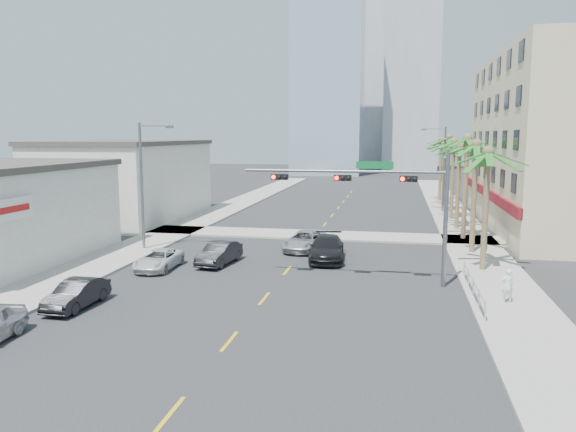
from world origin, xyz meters
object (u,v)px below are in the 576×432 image
(car_parked_mid, at_px, (77,294))
(car_parked_far, at_px, (159,260))
(car_lane_right, at_px, (327,248))
(pedestrian, at_px, (507,286))
(car_lane_center, at_px, (305,241))
(car_lane_left, at_px, (219,253))
(traffic_signal_mast, at_px, (385,193))

(car_parked_mid, relative_size, car_parked_far, 0.93)
(car_lane_right, xyz_separation_m, pedestrian, (9.76, -8.19, 0.20))
(car_lane_center, bearing_deg, car_lane_right, -47.61)
(car_parked_mid, relative_size, car_lane_left, 0.93)
(car_lane_left, relative_size, car_lane_center, 0.87)
(traffic_signal_mast, height_order, car_parked_mid, traffic_signal_mast)
(car_parked_mid, distance_m, car_parked_far, 7.98)
(car_lane_right, bearing_deg, car_parked_far, -160.01)
(car_lane_left, bearing_deg, traffic_signal_mast, -8.66)
(traffic_signal_mast, height_order, car_lane_center, traffic_signal_mast)
(traffic_signal_mast, relative_size, car_lane_center, 2.26)
(pedestrian, bearing_deg, car_parked_far, -29.32)
(car_parked_mid, bearing_deg, traffic_signal_mast, 27.65)
(car_parked_mid, distance_m, car_lane_center, 17.49)
(car_parked_mid, height_order, car_lane_left, car_lane_left)
(car_parked_mid, xyz_separation_m, car_lane_left, (3.87, 9.97, 0.05))
(traffic_signal_mast, xyz_separation_m, car_parked_far, (-13.58, 0.91, -4.46))
(traffic_signal_mast, height_order, car_lane_left, traffic_signal_mast)
(car_parked_far, relative_size, car_lane_right, 0.80)
(car_lane_left, distance_m, car_lane_right, 7.03)
(car_parked_mid, distance_m, pedestrian, 20.65)
(car_parked_far, relative_size, car_lane_left, 1.00)
(traffic_signal_mast, bearing_deg, car_parked_mid, -153.64)
(car_parked_mid, xyz_separation_m, car_parked_far, (0.64, 7.96, -0.06))
(traffic_signal_mast, distance_m, car_parked_mid, 16.48)
(car_lane_center, relative_size, car_lane_right, 0.92)
(traffic_signal_mast, relative_size, car_parked_far, 2.59)
(car_lane_left, xyz_separation_m, car_lane_right, (6.57, 2.50, 0.07))
(car_lane_center, bearing_deg, car_parked_far, -129.31)
(car_lane_left, distance_m, pedestrian, 17.29)
(car_parked_far, distance_m, car_lane_right, 10.79)
(car_parked_far, bearing_deg, traffic_signal_mast, -4.81)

